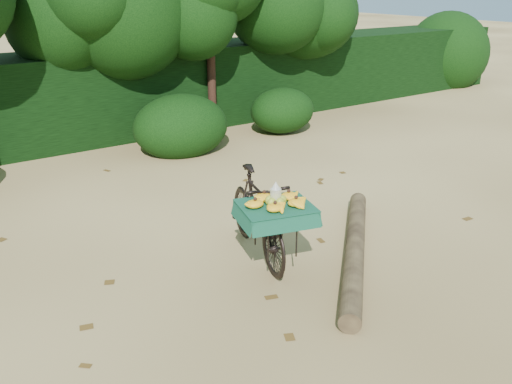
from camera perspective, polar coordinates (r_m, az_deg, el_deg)
ground at (r=6.75m, az=-2.18°, el=-6.71°), size 80.00×80.00×0.00m
vendor_bicycle at (r=6.50m, az=0.20°, el=-2.39°), size 1.10×1.93×1.09m
fallen_log at (r=6.78m, az=10.37°, el=-5.87°), size 2.47×2.39×0.23m
hedge_backdrop at (r=11.99m, az=-18.96°, el=9.30°), size 26.00×1.80×1.80m
tree_row at (r=10.90m, az=-21.75°, el=13.73°), size 14.50×2.00×4.00m
bush_clumps at (r=10.40m, az=-12.81°, el=5.65°), size 8.80×1.70×0.90m
leaf_litter at (r=7.25m, az=-4.97°, el=-4.67°), size 7.00×7.30×0.01m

